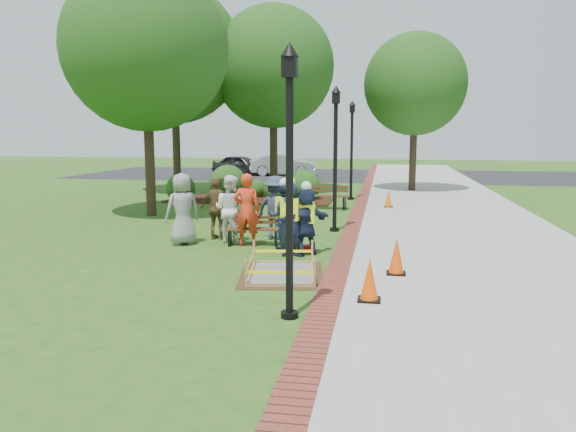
% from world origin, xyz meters
% --- Properties ---
extents(ground, '(100.00, 100.00, 0.00)m').
position_xyz_m(ground, '(0.00, 0.00, 0.00)').
color(ground, '#285116').
rests_on(ground, ground).
extents(sidewalk, '(6.00, 60.00, 0.02)m').
position_xyz_m(sidewalk, '(5.00, 10.00, 0.01)').
color(sidewalk, '#9E9E99').
rests_on(sidewalk, ground).
extents(brick_edging, '(0.50, 60.00, 0.03)m').
position_xyz_m(brick_edging, '(1.75, 10.00, 0.01)').
color(brick_edging, maroon).
rests_on(brick_edging, ground).
extents(mulch_bed, '(7.00, 3.00, 0.05)m').
position_xyz_m(mulch_bed, '(-3.00, 12.00, 0.02)').
color(mulch_bed, '#381E0F').
rests_on(mulch_bed, ground).
extents(parking_lot, '(36.00, 12.00, 0.01)m').
position_xyz_m(parking_lot, '(0.00, 27.00, 0.00)').
color(parking_lot, black).
rests_on(parking_lot, ground).
extents(wet_concrete_pad, '(2.03, 2.53, 0.55)m').
position_xyz_m(wet_concrete_pad, '(0.64, -0.36, 0.23)').
color(wet_concrete_pad, '#47331E').
rests_on(wet_concrete_pad, ground).
extents(bench_near, '(1.44, 0.68, 0.75)m').
position_xyz_m(bench_near, '(-0.67, 2.56, 0.24)').
color(bench_near, '#56351D').
rests_on(bench_near, ground).
extents(bench_far, '(1.69, 0.69, 0.89)m').
position_xyz_m(bench_far, '(0.49, 9.83, 0.28)').
color(bench_far, '#51361B').
rests_on(bench_far, ground).
extents(cone_front, '(0.40, 0.40, 0.78)m').
position_xyz_m(cone_front, '(2.48, -1.92, 0.38)').
color(cone_front, black).
rests_on(cone_front, ground).
extents(cone_back, '(0.40, 0.40, 0.78)m').
position_xyz_m(cone_back, '(2.97, 0.05, 0.38)').
color(cone_back, black).
rests_on(cone_back, ground).
extents(cone_far, '(0.35, 0.35, 0.69)m').
position_xyz_m(cone_far, '(2.86, 10.63, 0.33)').
color(cone_far, black).
rests_on(cone_far, ground).
extents(toolbox, '(0.41, 0.32, 0.18)m').
position_xyz_m(toolbox, '(0.76, 1.89, 0.09)').
color(toolbox, red).
rests_on(toolbox, ground).
extents(lamp_near, '(0.28, 0.28, 4.26)m').
position_xyz_m(lamp_near, '(1.25, -3.00, 2.48)').
color(lamp_near, black).
rests_on(lamp_near, ground).
extents(lamp_mid, '(0.28, 0.28, 4.26)m').
position_xyz_m(lamp_mid, '(1.25, 5.00, 2.48)').
color(lamp_mid, black).
rests_on(lamp_mid, ground).
extents(lamp_far, '(0.28, 0.28, 4.26)m').
position_xyz_m(lamp_far, '(1.25, 13.00, 2.48)').
color(lamp_far, black).
rests_on(lamp_far, ground).
extents(tree_left, '(5.64, 5.64, 8.57)m').
position_xyz_m(tree_left, '(-5.42, 7.07, 5.74)').
color(tree_left, '#3D2D1E').
rests_on(tree_left, ground).
extents(tree_back, '(5.81, 5.81, 8.90)m').
position_xyz_m(tree_back, '(-2.68, 15.47, 5.98)').
color(tree_back, '#3D2D1E').
rests_on(tree_back, ground).
extents(tree_right, '(5.02, 5.02, 7.77)m').
position_xyz_m(tree_right, '(4.06, 17.39, 5.24)').
color(tree_right, '#3D2D1E').
rests_on(tree_right, ground).
extents(tree_far, '(6.50, 6.50, 9.81)m').
position_xyz_m(tree_far, '(-7.32, 14.62, 6.55)').
color(tree_far, '#3D2D1E').
rests_on(tree_far, ground).
extents(shrub_a, '(1.25, 1.25, 1.25)m').
position_xyz_m(shrub_a, '(-5.92, 11.32, 0.00)').
color(shrub_a, '#1F4213').
rests_on(shrub_a, ground).
extents(shrub_b, '(1.61, 1.61, 1.61)m').
position_xyz_m(shrub_b, '(-4.19, 12.60, 0.00)').
color(shrub_b, '#1F4213').
rests_on(shrub_b, ground).
extents(shrub_c, '(1.17, 1.17, 1.17)m').
position_xyz_m(shrub_c, '(-1.86, 11.97, 0.00)').
color(shrub_c, '#1F4213').
rests_on(shrub_c, ground).
extents(shrub_d, '(1.41, 1.41, 1.41)m').
position_xyz_m(shrub_d, '(-0.75, 12.57, 0.00)').
color(shrub_d, '#1F4213').
rests_on(shrub_d, ground).
extents(shrub_e, '(0.89, 0.89, 0.89)m').
position_xyz_m(shrub_e, '(-3.01, 13.09, 0.00)').
color(shrub_e, '#1F4213').
rests_on(shrub_e, ground).
extents(casual_person_a, '(0.71, 0.68, 1.88)m').
position_xyz_m(casual_person_a, '(-2.49, 2.33, 0.94)').
color(casual_person_a, gray).
rests_on(casual_person_a, ground).
extents(casual_person_b, '(0.62, 0.41, 1.89)m').
position_xyz_m(casual_person_b, '(-0.79, 2.42, 0.94)').
color(casual_person_b, red).
rests_on(casual_person_b, ground).
extents(casual_person_c, '(0.65, 0.50, 1.80)m').
position_xyz_m(casual_person_c, '(-1.35, 2.82, 0.90)').
color(casual_person_c, white).
rests_on(casual_person_c, ground).
extents(casual_person_d, '(0.60, 0.44, 1.72)m').
position_xyz_m(casual_person_d, '(-1.79, 3.13, 0.86)').
color(casual_person_d, brown).
rests_on(casual_person_d, ground).
extents(casual_person_e, '(0.65, 0.54, 1.74)m').
position_xyz_m(casual_person_e, '(-0.24, 3.42, 0.87)').
color(casual_person_e, '#313C57').
rests_on(casual_person_e, ground).
extents(hivis_worker_a, '(0.61, 0.60, 1.78)m').
position_xyz_m(hivis_worker_a, '(0.87, 1.60, 0.89)').
color(hivis_worker_a, '#162339').
rests_on(hivis_worker_a, ground).
extents(hivis_worker_b, '(0.64, 0.51, 1.91)m').
position_xyz_m(hivis_worker_b, '(0.51, 1.42, 0.95)').
color(hivis_worker_b, '#1D204B').
rests_on(hivis_worker_b, ground).
extents(hivis_worker_c, '(0.58, 0.43, 1.80)m').
position_xyz_m(hivis_worker_c, '(0.23, 2.20, 0.90)').
color(hivis_worker_c, '#1C2849').
rests_on(hivis_worker_c, ground).
extents(parked_car_a, '(2.89, 4.85, 1.48)m').
position_xyz_m(parked_car_a, '(-7.05, 25.99, 0.00)').
color(parked_car_a, '#262628').
rests_on(parked_car_a, ground).
extents(parked_car_b, '(2.21, 4.91, 1.59)m').
position_xyz_m(parked_car_b, '(-4.00, 25.67, 0.00)').
color(parked_car_b, '#B8B7BC').
rests_on(parked_car_b, ground).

